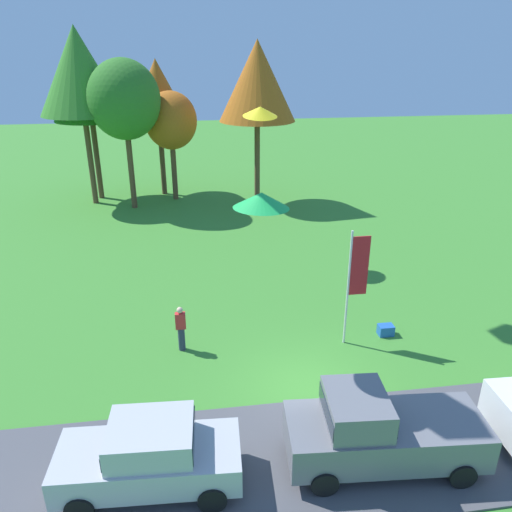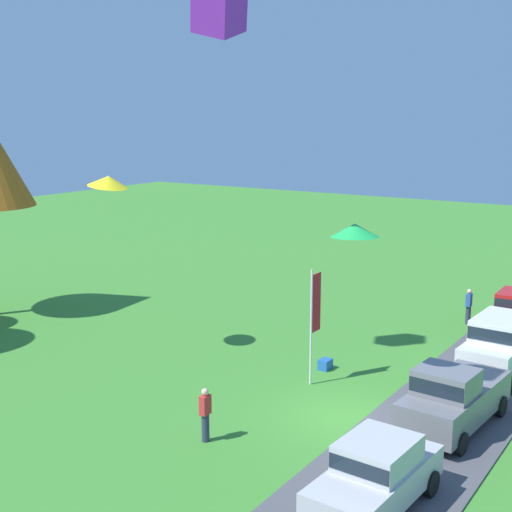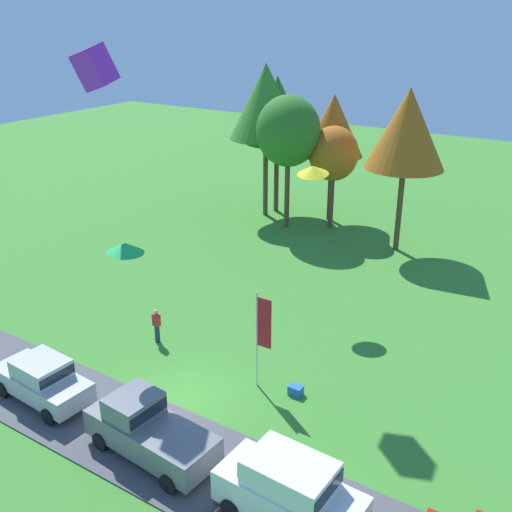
{
  "view_description": "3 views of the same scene",
  "coord_description": "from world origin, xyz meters",
  "px_view_note": "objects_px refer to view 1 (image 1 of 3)",
  "views": [
    {
      "loc": [
        -3.45,
        -12.48,
        10.11
      ],
      "look_at": [
        -0.9,
        4.78,
        2.63
      ],
      "focal_mm": 35.0,
      "sensor_mm": 36.0,
      "label": 1
    },
    {
      "loc": [
        -19.95,
        -9.57,
        9.85
      ],
      "look_at": [
        1.7,
        4.63,
        4.66
      ],
      "focal_mm": 50.0,
      "sensor_mm": 36.0,
      "label": 2
    },
    {
      "loc": [
        13.4,
        -15.43,
        14.73
      ],
      "look_at": [
        -0.32,
        5.97,
        4.12
      ],
      "focal_mm": 42.0,
      "sensor_mm": 36.0,
      "label": 3
    }
  ],
  "objects_px": {
    "kite_delta_low_drifter": "(261,200)",
    "car_sedan_far_end": "(150,454)",
    "flag_banner": "(356,274)",
    "tree_center_back": "(257,81)",
    "cooler_box": "(386,330)",
    "car_pickup_by_flagpole": "(378,430)",
    "tree_right_of_center": "(157,93)",
    "tree_lone_near": "(171,121)",
    "person_on_lawn": "(181,328)",
    "tree_far_left": "(79,71)",
    "tree_far_right": "(87,83)",
    "tree_left_of_center": "(124,100)",
    "kite_delta_high_left": "(260,111)"
  },
  "relations": [
    {
      "from": "cooler_box",
      "to": "tree_right_of_center",
      "type": "bearing_deg",
      "value": 112.75
    },
    {
      "from": "tree_far_left",
      "to": "flag_banner",
      "type": "bearing_deg",
      "value": -58.56
    },
    {
      "from": "tree_lone_near",
      "to": "cooler_box",
      "type": "distance_m",
      "value": 21.23
    },
    {
      "from": "person_on_lawn",
      "to": "tree_center_back",
      "type": "height_order",
      "value": "tree_center_back"
    },
    {
      "from": "tree_right_of_center",
      "to": "flag_banner",
      "type": "height_order",
      "value": "tree_right_of_center"
    },
    {
      "from": "cooler_box",
      "to": "tree_lone_near",
      "type": "bearing_deg",
      "value": 112.25
    },
    {
      "from": "tree_far_right",
      "to": "tree_left_of_center",
      "type": "distance_m",
      "value": 3.76
    },
    {
      "from": "tree_far_right",
      "to": "car_pickup_by_flagpole",
      "type": "bearing_deg",
      "value": -68.38
    },
    {
      "from": "tree_center_back",
      "to": "tree_far_left",
      "type": "bearing_deg",
      "value": 172.59
    },
    {
      "from": "tree_right_of_center",
      "to": "tree_center_back",
      "type": "relative_size",
      "value": 0.89
    },
    {
      "from": "tree_right_of_center",
      "to": "tree_lone_near",
      "type": "distance_m",
      "value": 2.32
    },
    {
      "from": "car_pickup_by_flagpole",
      "to": "flag_banner",
      "type": "bearing_deg",
      "value": 77.96
    },
    {
      "from": "tree_lone_near",
      "to": "kite_delta_high_left",
      "type": "distance_m",
      "value": 12.18
    },
    {
      "from": "car_sedan_far_end",
      "to": "tree_lone_near",
      "type": "relative_size",
      "value": 0.62
    },
    {
      "from": "tree_lone_near",
      "to": "kite_delta_high_left",
      "type": "xyz_separation_m",
      "value": [
        4.22,
        -11.26,
        1.91
      ]
    },
    {
      "from": "kite_delta_low_drifter",
      "to": "car_sedan_far_end",
      "type": "bearing_deg",
      "value": -144.15
    },
    {
      "from": "tree_far_left",
      "to": "kite_delta_high_left",
      "type": "bearing_deg",
      "value": -49.08
    },
    {
      "from": "car_sedan_far_end",
      "to": "tree_lone_near",
      "type": "xyz_separation_m",
      "value": [
        0.55,
        24.88,
        4.3
      ]
    },
    {
      "from": "kite_delta_low_drifter",
      "to": "car_pickup_by_flagpole",
      "type": "bearing_deg",
      "value": -40.81
    },
    {
      "from": "tree_center_back",
      "to": "tree_left_of_center",
      "type": "bearing_deg",
      "value": -179.66
    },
    {
      "from": "person_on_lawn",
      "to": "tree_left_of_center",
      "type": "distance_m",
      "value": 18.57
    },
    {
      "from": "tree_far_right",
      "to": "tree_center_back",
      "type": "height_order",
      "value": "tree_center_back"
    },
    {
      "from": "tree_far_left",
      "to": "flag_banner",
      "type": "distance_m",
      "value": 23.23
    },
    {
      "from": "person_on_lawn",
      "to": "tree_lone_near",
      "type": "relative_size",
      "value": 0.24
    },
    {
      "from": "car_sedan_far_end",
      "to": "tree_right_of_center",
      "type": "bearing_deg",
      "value": 90.56
    },
    {
      "from": "tree_left_of_center",
      "to": "flag_banner",
      "type": "bearing_deg",
      "value": -63.01
    },
    {
      "from": "tree_far_right",
      "to": "flag_banner",
      "type": "bearing_deg",
      "value": -60.57
    },
    {
      "from": "person_on_lawn",
      "to": "car_sedan_far_end",
      "type": "bearing_deg",
      "value": -97.48
    },
    {
      "from": "car_pickup_by_flagpole",
      "to": "kite_delta_low_drifter",
      "type": "distance_m",
      "value": 6.48
    },
    {
      "from": "tree_center_back",
      "to": "cooler_box",
      "type": "bearing_deg",
      "value": -82.65
    },
    {
      "from": "car_pickup_by_flagpole",
      "to": "kite_delta_high_left",
      "type": "relative_size",
      "value": 3.24
    },
    {
      "from": "cooler_box",
      "to": "kite_delta_low_drifter",
      "type": "height_order",
      "value": "kite_delta_low_drifter"
    },
    {
      "from": "kite_delta_low_drifter",
      "to": "flag_banner",
      "type": "bearing_deg",
      "value": 41.03
    },
    {
      "from": "kite_delta_low_drifter",
      "to": "tree_far_left",
      "type": "bearing_deg",
      "value": 109.32
    },
    {
      "from": "tree_far_left",
      "to": "cooler_box",
      "type": "bearing_deg",
      "value": -55.06
    },
    {
      "from": "car_pickup_by_flagpole",
      "to": "tree_lone_near",
      "type": "height_order",
      "value": "tree_lone_near"
    },
    {
      "from": "tree_right_of_center",
      "to": "tree_far_left",
      "type": "bearing_deg",
      "value": -161.11
    },
    {
      "from": "car_pickup_by_flagpole",
      "to": "tree_left_of_center",
      "type": "height_order",
      "value": "tree_left_of_center"
    },
    {
      "from": "tree_center_back",
      "to": "tree_far_right",
      "type": "bearing_deg",
      "value": 166.22
    },
    {
      "from": "car_pickup_by_flagpole",
      "to": "tree_far_left",
      "type": "bearing_deg",
      "value": 113.02
    },
    {
      "from": "person_on_lawn",
      "to": "tree_far_left",
      "type": "height_order",
      "value": "tree_far_left"
    },
    {
      "from": "kite_delta_low_drifter",
      "to": "kite_delta_high_left",
      "type": "xyz_separation_m",
      "value": [
        1.74,
        11.43,
        0.68
      ]
    },
    {
      "from": "person_on_lawn",
      "to": "tree_right_of_center",
      "type": "height_order",
      "value": "tree_right_of_center"
    },
    {
      "from": "tree_far_right",
      "to": "tree_center_back",
      "type": "distance_m",
      "value": 11.06
    },
    {
      "from": "tree_right_of_center",
      "to": "kite_delta_low_drifter",
      "type": "xyz_separation_m",
      "value": [
        3.29,
        -24.13,
        -0.4
      ]
    },
    {
      "from": "kite_delta_low_drifter",
      "to": "kite_delta_high_left",
      "type": "distance_m",
      "value": 11.58
    },
    {
      "from": "car_sedan_far_end",
      "to": "cooler_box",
      "type": "bearing_deg",
      "value": 34.82
    },
    {
      "from": "tree_far_right",
      "to": "tree_right_of_center",
      "type": "bearing_deg",
      "value": 4.88
    },
    {
      "from": "tree_lone_near",
      "to": "tree_center_back",
      "type": "bearing_deg",
      "value": -15.74
    },
    {
      "from": "tree_far_right",
      "to": "kite_delta_high_left",
      "type": "bearing_deg",
      "value": -52.64
    }
  ]
}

